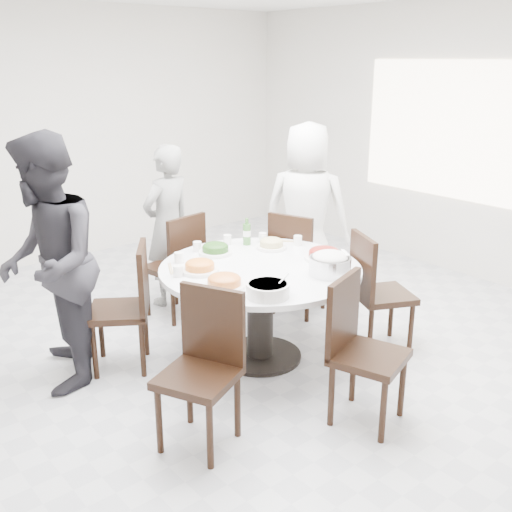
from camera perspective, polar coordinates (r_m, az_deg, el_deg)
floor at (r=4.91m, az=-2.83°, el=-8.53°), size 6.00×6.00×0.01m
wall_back at (r=7.07m, az=-18.11°, el=10.83°), size 6.00×0.01×2.80m
wall_right at (r=6.67m, az=18.35°, el=10.41°), size 0.01×6.00×2.80m
window at (r=6.65m, az=18.34°, el=11.25°), size 0.04×2.20×1.40m
dining_table at (r=4.57m, az=0.40°, el=-5.45°), size 1.50×1.50×0.75m
chair_ne at (r=5.39m, az=4.15°, el=-0.58°), size 0.54×0.54×0.95m
chair_n at (r=5.35m, az=-7.89°, el=-0.86°), size 0.49×0.49×0.95m
chair_nw at (r=4.52m, az=-12.95°, el=-4.86°), size 0.58×0.58×0.95m
chair_sw at (r=3.56m, az=-5.58°, el=-11.11°), size 0.56×0.56×0.95m
chair_s at (r=3.83m, az=10.77°, el=-9.13°), size 0.53×0.53×0.95m
chair_se at (r=4.80m, az=12.04°, el=-3.39°), size 0.56×0.56×0.95m
diner_right at (r=5.65m, az=4.81°, el=4.17°), size 0.90×0.98×1.68m
diner_middle at (r=5.58m, az=-8.41°, el=2.86°), size 0.61×0.46×1.49m
diner_left at (r=4.29m, az=-19.16°, el=-0.77°), size 0.97×1.06×1.78m
dish_greens at (r=4.71m, az=-3.88°, el=0.58°), size 0.26×0.26×0.07m
dish_pale at (r=4.83m, az=1.48°, el=1.06°), size 0.24×0.24×0.06m
dish_orange at (r=4.33m, az=-5.37°, el=-1.08°), size 0.27×0.27×0.07m
dish_redbrown at (r=4.60m, az=6.51°, el=0.11°), size 0.30×0.30×0.08m
dish_tofu at (r=4.02m, az=-3.04°, el=-2.53°), size 0.29×0.29×0.08m
rice_bowl at (r=4.29m, az=7.05°, el=-0.93°), size 0.30×0.30×0.13m
soup_bowl at (r=3.88m, az=1.14°, el=-3.23°), size 0.29×0.29×0.09m
beverage_bottle at (r=4.92m, az=-0.88°, el=2.35°), size 0.06×0.06×0.22m
tea_cups at (r=4.88m, az=-4.27°, el=1.28°), size 0.07×0.07×0.08m
chopsticks at (r=4.90m, az=-4.30°, el=0.94°), size 0.24×0.04×0.01m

